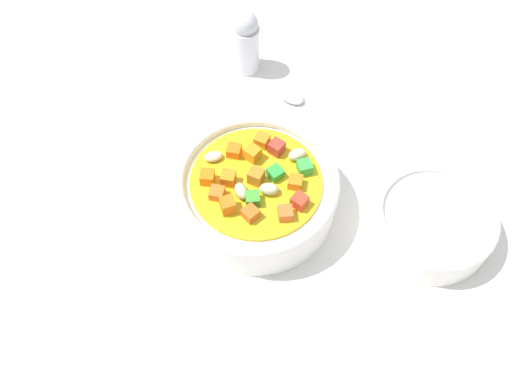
{
  "coord_description": "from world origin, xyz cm",
  "views": [
    {
      "loc": [
        4.13,
        -31.23,
        52.64
      ],
      "look_at": [
        0.0,
        0.0,
        2.68
      ],
      "focal_mm": 39.19,
      "sensor_mm": 36.0,
      "label": 1
    }
  ],
  "objects_px": {
    "pepper_shaker": "(246,42)",
    "side_bowl_small": "(432,222)",
    "spoon": "(344,129)",
    "soup_bowl_main": "(256,190)"
  },
  "relations": [
    {
      "from": "spoon",
      "to": "side_bowl_small",
      "type": "relative_size",
      "value": 1.66
    },
    {
      "from": "spoon",
      "to": "side_bowl_small",
      "type": "bearing_deg",
      "value": 160.13
    },
    {
      "from": "soup_bowl_main",
      "to": "pepper_shaker",
      "type": "distance_m",
      "value": 0.21
    },
    {
      "from": "spoon",
      "to": "side_bowl_small",
      "type": "distance_m",
      "value": 0.16
    },
    {
      "from": "side_bowl_small",
      "to": "pepper_shaker",
      "type": "bearing_deg",
      "value": 136.35
    },
    {
      "from": "spoon",
      "to": "pepper_shaker",
      "type": "distance_m",
      "value": 0.16
    },
    {
      "from": "side_bowl_small",
      "to": "pepper_shaker",
      "type": "distance_m",
      "value": 0.31
    },
    {
      "from": "soup_bowl_main",
      "to": "side_bowl_small",
      "type": "xyz_separation_m",
      "value": [
        0.19,
        -0.01,
        -0.01
      ]
    },
    {
      "from": "spoon",
      "to": "pepper_shaker",
      "type": "height_order",
      "value": "pepper_shaker"
    },
    {
      "from": "pepper_shaker",
      "to": "side_bowl_small",
      "type": "bearing_deg",
      "value": -43.65
    }
  ]
}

